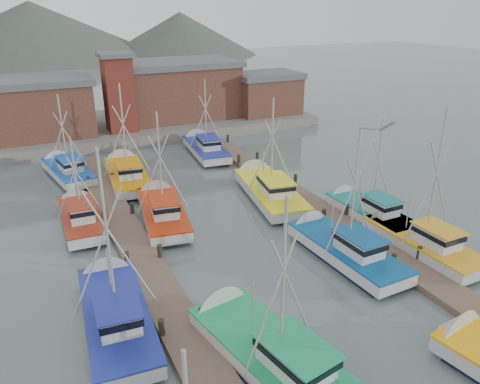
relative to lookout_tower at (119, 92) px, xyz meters
name	(u,v)px	position (x,y,z in m)	size (l,w,h in m)	color
ground	(287,279)	(2.00, -33.00, -5.55)	(260.00, 260.00, 0.00)	#546562
dock_left	(149,270)	(-5.00, -28.96, -5.34)	(2.30, 46.00, 1.50)	brown
dock_right	(343,225)	(9.00, -28.96, -5.34)	(2.30, 46.00, 1.50)	brown
quay	(132,126)	(2.00, 4.00, -4.95)	(44.00, 16.00, 1.20)	slate
shed_left	(31,107)	(-9.00, 2.00, -1.21)	(12.72, 8.48, 6.20)	brown
shed_center	(177,89)	(8.00, 4.00, -0.86)	(14.84, 9.54, 6.90)	brown
shed_right	(266,93)	(19.00, 1.00, -1.71)	(8.48, 6.36, 5.20)	brown
lookout_tower	(119,92)	(0.00, 0.00, 0.00)	(3.60, 3.60, 8.50)	maroon
distant_hills	(7,62)	(-10.76, 89.59, -5.55)	(175.00, 140.00, 42.00)	#485244
boat_4	(268,352)	(-2.28, -38.49, -4.87)	(4.83, 10.40, 9.24)	black
boat_5	(341,247)	(6.27, -32.25, -4.87)	(3.73, 9.30, 9.25)	black
boat_6	(115,311)	(-7.66, -32.67, -4.86)	(4.12, 9.59, 10.09)	black
boat_7	(416,240)	(11.21, -33.55, -4.86)	(4.06, 8.86, 10.15)	black
boat_8	(162,210)	(-2.08, -22.09, -4.87)	(4.11, 9.38, 8.88)	black
boat_9	(268,189)	(6.85, -21.81, -4.87)	(4.87, 10.70, 9.23)	black
boat_10	(81,216)	(-7.58, -20.56, -4.87)	(3.02, 8.21, 7.22)	black
boat_11	(366,211)	(11.30, -28.60, -4.87)	(3.37, 8.14, 8.35)	black
boat_12	(127,174)	(-2.59, -13.16, -4.87)	(3.90, 9.99, 9.54)	black
boat_13	(205,148)	(6.54, -8.79, -4.87)	(3.81, 9.51, 8.59)	black
boat_14	(66,170)	(-7.29, -9.85, -4.87)	(4.02, 8.92, 8.30)	black
gull_near	(378,128)	(0.34, -40.80, 5.33)	(1.55, 0.64, 0.24)	gray
gull_far	(307,127)	(5.70, -28.67, 2.00)	(1.55, 0.63, 0.24)	gray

